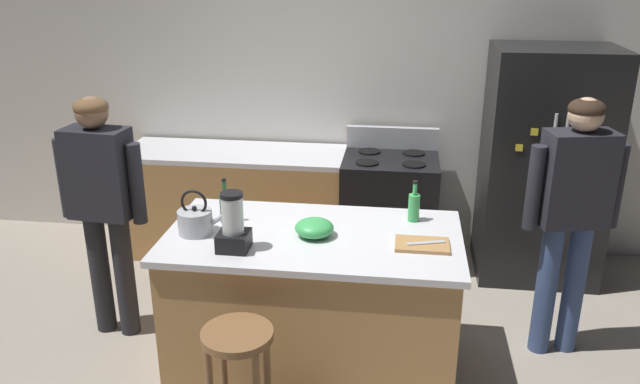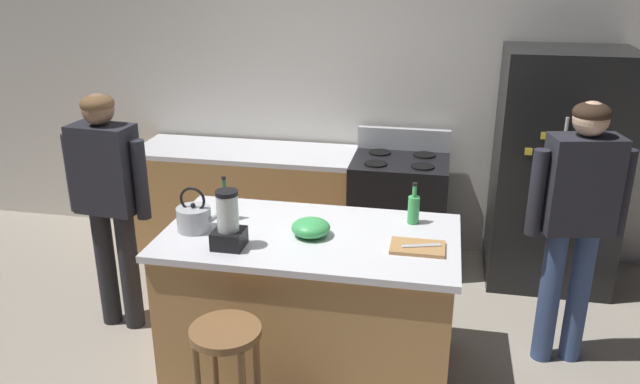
% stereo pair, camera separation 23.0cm
% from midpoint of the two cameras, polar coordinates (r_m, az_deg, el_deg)
% --- Properties ---
extents(ground_plane, '(14.00, 14.00, 0.00)m').
position_cam_midpoint_polar(ground_plane, '(4.13, -2.23, -15.34)').
color(ground_plane, '#9E9384').
extents(back_wall, '(8.00, 0.10, 2.70)m').
position_cam_midpoint_polar(back_wall, '(5.38, 1.11, 9.11)').
color(back_wall, silver).
rests_on(back_wall, ground_plane).
extents(kitchen_island, '(1.72, 0.94, 0.90)m').
position_cam_midpoint_polar(kitchen_island, '(3.88, -2.32, -9.90)').
color(kitchen_island, '#B7844C').
rests_on(kitchen_island, ground_plane).
extents(back_counter_run, '(2.00, 0.64, 0.90)m').
position_cam_midpoint_polar(back_counter_run, '(5.41, -7.89, -0.96)').
color(back_counter_run, '#B7844C').
rests_on(back_counter_run, ground_plane).
extents(refrigerator, '(0.90, 0.73, 1.80)m').
position_cam_midpoint_polar(refrigerator, '(5.12, 18.30, 2.26)').
color(refrigerator, black).
rests_on(refrigerator, ground_plane).
extents(stove_range, '(0.76, 0.65, 1.08)m').
position_cam_midpoint_polar(stove_range, '(5.20, 4.97, -1.60)').
color(stove_range, black).
rests_on(stove_range, ground_plane).
extents(person_by_island_left, '(0.60, 0.25, 1.63)m').
position_cam_midpoint_polar(person_by_island_left, '(4.28, -20.50, -0.38)').
color(person_by_island_left, '#26262B').
rests_on(person_by_island_left, ground_plane).
extents(person_by_sink_right, '(0.60, 0.30, 1.67)m').
position_cam_midpoint_polar(person_by_sink_right, '(4.05, 20.30, -1.14)').
color(person_by_sink_right, '#384C7A').
rests_on(person_by_sink_right, ground_plane).
extents(bar_stool, '(0.36, 0.36, 0.70)m').
position_cam_midpoint_polar(bar_stool, '(3.30, -9.43, -14.63)').
color(bar_stool, brown).
rests_on(bar_stool, ground_plane).
extents(blender_appliance, '(0.17, 0.17, 0.33)m').
position_cam_midpoint_polar(blender_appliance, '(3.48, -9.73, -3.05)').
color(blender_appliance, black).
rests_on(blender_appliance, kitchen_island).
extents(bottle_olive_oil, '(0.07, 0.07, 0.28)m').
position_cam_midpoint_polar(bottle_olive_oil, '(3.87, -10.24, -1.27)').
color(bottle_olive_oil, '#2D6638').
rests_on(bottle_olive_oil, kitchen_island).
extents(bottle_soda, '(0.07, 0.07, 0.26)m').
position_cam_midpoint_polar(bottle_soda, '(3.85, 6.78, -1.31)').
color(bottle_soda, '#3FB259').
rests_on(bottle_soda, kitchen_island).
extents(mixing_bowl, '(0.23, 0.23, 0.10)m').
position_cam_midpoint_polar(mixing_bowl, '(3.63, -2.34, -3.27)').
color(mixing_bowl, '#3FB259').
rests_on(mixing_bowl, kitchen_island).
extents(tea_kettle, '(0.28, 0.20, 0.27)m').
position_cam_midpoint_polar(tea_kettle, '(3.75, -12.90, -2.55)').
color(tea_kettle, '#B7BABF').
rests_on(tea_kettle, kitchen_island).
extents(cutting_board, '(0.30, 0.20, 0.02)m').
position_cam_midpoint_polar(cutting_board, '(3.55, 7.35, -4.76)').
color(cutting_board, '#B7844C').
rests_on(cutting_board, kitchen_island).
extents(chef_knife, '(0.22, 0.09, 0.01)m').
position_cam_midpoint_polar(chef_knife, '(3.54, 7.68, -4.58)').
color(chef_knife, '#B7BABF').
rests_on(chef_knife, cutting_board).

